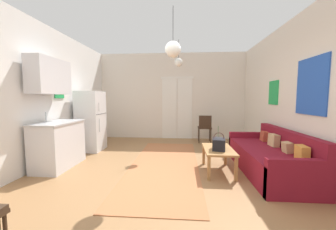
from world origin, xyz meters
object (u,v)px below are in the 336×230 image
at_px(bamboo_vase, 218,142).
at_px(pendant_lamp_near, 173,49).
at_px(handbag, 219,144).
at_px(refrigerator, 91,121).
at_px(accent_chair, 205,127).
at_px(coffee_table, 218,152).
at_px(pendant_lamp_far, 179,62).
at_px(couch, 271,158).

distance_m(bamboo_vase, pendant_lamp_near, 1.93).
height_order(handbag, pendant_lamp_near, pendant_lamp_near).
xyz_separation_m(refrigerator, accent_chair, (3.11, 1.13, -0.29)).
bearing_deg(refrigerator, bamboo_vase, -20.11).
bearing_deg(handbag, pendant_lamp_near, -166.07).
bearing_deg(coffee_table, pendant_lamp_far, 117.25).
bearing_deg(coffee_table, bamboo_vase, 83.09).
bearing_deg(handbag, pendant_lamp_far, 115.48).
bearing_deg(coffee_table, handbag, -98.37).
height_order(couch, coffee_table, couch).
xyz_separation_m(accent_chair, pendant_lamp_near, (-0.86, -2.74, 1.70)).
bearing_deg(accent_chair, couch, 113.90).
xyz_separation_m(bamboo_vase, pendant_lamp_far, (-0.81, 1.36, 1.78)).
bearing_deg(pendant_lamp_near, handbag, 13.93).
distance_m(coffee_table, bamboo_vase, 0.23).
height_order(coffee_table, accent_chair, accent_chair).
bearing_deg(bamboo_vase, couch, -7.07).
xyz_separation_m(bamboo_vase, pendant_lamp_near, (-0.86, -0.46, 1.66)).
xyz_separation_m(refrigerator, pendant_lamp_far, (2.31, 0.22, 1.53)).
bearing_deg(pendant_lamp_far, pendant_lamp_near, -91.68).
bearing_deg(accent_chair, pendant_lamp_far, 50.53).
bearing_deg(pendant_lamp_near, pendant_lamp_far, 88.32).
height_order(coffee_table, bamboo_vase, bamboo_vase).
bearing_deg(refrigerator, handbag, -24.45).
relative_size(couch, pendant_lamp_far, 3.10).
xyz_separation_m(bamboo_vase, handbag, (-0.03, -0.26, 0.01)).
distance_m(handbag, accent_chair, 2.53).
height_order(handbag, pendant_lamp_far, pendant_lamp_far).
xyz_separation_m(coffee_table, bamboo_vase, (0.02, 0.17, 0.16)).
bearing_deg(refrigerator, pendant_lamp_far, 5.48).
bearing_deg(bamboo_vase, refrigerator, 159.89).
relative_size(refrigerator, accent_chair, 1.83).
relative_size(handbag, refrigerator, 0.21).
xyz_separation_m(bamboo_vase, refrigerator, (-3.11, 1.14, 0.24)).
relative_size(couch, refrigerator, 1.37).
bearing_deg(accent_chair, handbag, 91.26).
bearing_deg(pendant_lamp_far, couch, -39.95).
relative_size(couch, handbag, 6.61).
xyz_separation_m(couch, bamboo_vase, (-0.96, 0.12, 0.27)).
height_order(couch, refrigerator, refrigerator).
relative_size(coffee_table, refrigerator, 0.57).
distance_m(handbag, pendant_lamp_near, 1.85).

